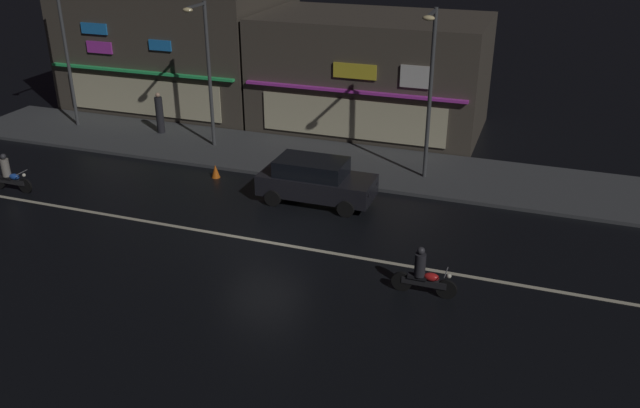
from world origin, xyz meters
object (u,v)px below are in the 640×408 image
(streetlamp_east, at_px, (430,82))
(traffic_cone, at_px, (216,171))
(motorcycle_following, at_px, (9,176))
(streetlamp_west, at_px, (61,38))
(pedestrian_on_sidewalk, at_px, (160,114))
(streetlamp_mid, at_px, (206,63))
(parked_car_near_kerb, at_px, (315,180))
(motorcycle_lead, at_px, (423,275))

(streetlamp_east, xyz_separation_m, traffic_cone, (-8.12, -2.38, -3.83))
(motorcycle_following, bearing_deg, streetlamp_west, 117.02)
(streetlamp_west, distance_m, motorcycle_following, 8.56)
(traffic_cone, bearing_deg, streetlamp_east, 16.37)
(streetlamp_east, height_order, pedestrian_on_sidewalk, streetlamp_east)
(streetlamp_mid, relative_size, parked_car_near_kerb, 1.49)
(streetlamp_east, bearing_deg, streetlamp_mid, 176.93)
(streetlamp_east, relative_size, parked_car_near_kerb, 1.55)
(parked_car_near_kerb, relative_size, traffic_cone, 7.82)
(parked_car_near_kerb, relative_size, motorcycle_following, 2.26)
(streetlamp_mid, bearing_deg, motorcycle_lead, -37.61)
(streetlamp_mid, distance_m, streetlamp_east, 9.85)
(streetlamp_east, relative_size, motorcycle_lead, 3.51)
(streetlamp_west, bearing_deg, motorcycle_lead, -25.64)
(streetlamp_west, height_order, streetlamp_mid, streetlamp_west)
(streetlamp_west, distance_m, streetlamp_east, 17.68)
(streetlamp_east, relative_size, motorcycle_following, 3.51)
(pedestrian_on_sidewalk, bearing_deg, traffic_cone, 128.94)
(streetlamp_west, bearing_deg, motorcycle_following, -70.07)
(streetlamp_mid, relative_size, streetlamp_east, 0.96)
(streetlamp_east, distance_m, motorcycle_following, 16.66)
(streetlamp_mid, bearing_deg, parked_car_near_kerb, -30.61)
(streetlamp_west, height_order, pedestrian_on_sidewalk, streetlamp_west)
(parked_car_near_kerb, xyz_separation_m, traffic_cone, (-4.66, 0.86, -0.59))
(pedestrian_on_sidewalk, xyz_separation_m, motorcycle_lead, (14.71, -9.83, -0.42))
(parked_car_near_kerb, bearing_deg, motorcycle_following, -165.45)
(motorcycle_following, distance_m, traffic_cone, 7.94)
(streetlamp_mid, xyz_separation_m, parked_car_near_kerb, (6.38, -3.77, -3.09))
(parked_car_near_kerb, bearing_deg, streetlamp_west, 163.54)
(pedestrian_on_sidewalk, relative_size, traffic_cone, 3.57)
(traffic_cone, bearing_deg, parked_car_near_kerb, -10.47)
(streetlamp_west, xyz_separation_m, traffic_cone, (9.53, -3.33, -4.18))
(traffic_cone, bearing_deg, streetlamp_mid, 120.51)
(streetlamp_east, xyz_separation_m, motorcycle_lead, (1.63, -8.31, -3.48))
(pedestrian_on_sidewalk, relative_size, motorcycle_following, 1.03)
(streetlamp_mid, relative_size, motorcycle_following, 3.36)
(streetlamp_mid, xyz_separation_m, streetlamp_east, (9.83, -0.53, 0.15))
(pedestrian_on_sidewalk, bearing_deg, streetlamp_mid, 150.11)
(motorcycle_following, bearing_deg, parked_car_near_kerb, 21.64)
(streetlamp_mid, relative_size, motorcycle_lead, 3.36)
(streetlamp_mid, height_order, streetlamp_east, streetlamp_east)
(parked_car_near_kerb, height_order, traffic_cone, parked_car_near_kerb)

